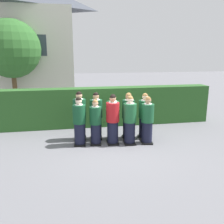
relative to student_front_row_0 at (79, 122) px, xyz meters
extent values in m
plane|color=slate|center=(1.13, -0.12, -0.78)|extent=(60.00, 60.00, 0.00)
cylinder|color=black|center=(0.00, 0.00, -0.40)|extent=(0.36, 0.36, 0.75)
cube|color=black|center=(0.00, 0.00, -0.75)|extent=(0.42, 0.50, 0.05)
cylinder|color=#144728|center=(0.00, 0.00, 0.28)|extent=(0.42, 0.42, 0.62)
cylinder|color=white|center=(0.00, 0.00, 0.60)|extent=(0.26, 0.26, 0.03)
cube|color=gold|center=(0.02, 0.20, 0.41)|extent=(0.04, 0.02, 0.27)
sphere|color=beige|center=(0.00, 0.00, 0.72)|extent=(0.21, 0.21, 0.21)
sphere|color=black|center=(0.00, 0.00, 0.76)|extent=(0.19, 0.19, 0.19)
cylinder|color=black|center=(0.54, -0.04, -0.42)|extent=(0.34, 0.34, 0.71)
cube|color=black|center=(0.54, -0.04, -0.75)|extent=(0.42, 0.49, 0.05)
cylinder|color=#144728|center=(0.54, -0.04, 0.22)|extent=(0.40, 0.40, 0.59)
cylinder|color=white|center=(0.54, -0.04, 0.52)|extent=(0.25, 0.25, 0.03)
cube|color=gold|center=(0.57, 0.15, 0.34)|extent=(0.04, 0.02, 0.26)
sphere|color=tan|center=(0.54, -0.04, 0.64)|extent=(0.20, 0.20, 0.20)
sphere|color=olive|center=(0.54, -0.04, 0.67)|extent=(0.18, 0.18, 0.18)
cylinder|color=black|center=(1.11, -0.09, -0.39)|extent=(0.37, 0.37, 0.78)
cube|color=black|center=(1.11, -0.09, -0.75)|extent=(0.42, 0.50, 0.05)
cylinder|color=#AD191E|center=(1.11, -0.09, 0.32)|extent=(0.44, 0.44, 0.64)
cylinder|color=white|center=(1.11, -0.09, 0.65)|extent=(0.27, 0.27, 0.03)
cube|color=gold|center=(1.12, 0.12, 0.45)|extent=(0.04, 0.01, 0.28)
sphere|color=tan|center=(1.11, -0.09, 0.78)|extent=(0.22, 0.22, 0.22)
sphere|color=black|center=(1.11, -0.09, 0.81)|extent=(0.20, 0.20, 0.20)
cylinder|color=black|center=(1.67, -0.20, -0.40)|extent=(0.36, 0.36, 0.76)
cube|color=black|center=(1.67, -0.20, -0.75)|extent=(0.43, 0.51, 0.05)
cylinder|color=#1E5B33|center=(1.67, -0.20, 0.30)|extent=(0.43, 0.43, 0.63)
cylinder|color=white|center=(1.67, -0.20, 0.62)|extent=(0.27, 0.27, 0.03)
cube|color=gold|center=(1.70, 0.01, 0.43)|extent=(0.04, 0.02, 0.28)
sphere|color=beige|center=(1.67, -0.20, 0.74)|extent=(0.22, 0.22, 0.22)
sphere|color=olive|center=(1.67, -0.20, 0.78)|extent=(0.20, 0.20, 0.20)
cylinder|color=black|center=(2.27, -0.25, -0.40)|extent=(0.36, 0.36, 0.75)
cube|color=black|center=(2.27, -0.25, -0.75)|extent=(0.44, 0.52, 0.05)
cylinder|color=#19512D|center=(2.27, -0.25, 0.28)|extent=(0.42, 0.42, 0.62)
cylinder|color=white|center=(2.27, -0.25, 0.59)|extent=(0.26, 0.26, 0.03)
cube|color=navy|center=(2.30, -0.05, 0.40)|extent=(0.04, 0.02, 0.27)
sphere|color=tan|center=(2.27, -0.25, 0.71)|extent=(0.21, 0.21, 0.21)
sphere|color=olive|center=(2.27, -0.25, 0.75)|extent=(0.19, 0.19, 0.19)
cylinder|color=black|center=(0.04, 0.53, -0.38)|extent=(0.38, 0.38, 0.80)
cube|color=black|center=(0.04, 0.53, -0.75)|extent=(0.44, 0.53, 0.05)
cylinder|color=#144728|center=(0.04, 0.53, 0.35)|extent=(0.45, 0.45, 0.66)
cylinder|color=white|center=(0.04, 0.53, 0.69)|extent=(0.28, 0.28, 0.03)
cube|color=gold|center=(0.06, 0.75, 0.48)|extent=(0.04, 0.01, 0.29)
sphere|color=tan|center=(0.04, 0.53, 0.81)|extent=(0.23, 0.23, 0.23)
sphere|color=black|center=(0.04, 0.53, 0.85)|extent=(0.21, 0.21, 0.21)
cylinder|color=black|center=(0.62, 0.49, -0.39)|extent=(0.37, 0.37, 0.78)
cube|color=black|center=(0.62, 0.49, -0.75)|extent=(0.44, 0.52, 0.05)
cylinder|color=#144728|center=(0.62, 0.49, 0.33)|extent=(0.44, 0.44, 0.64)
cylinder|color=white|center=(0.62, 0.49, 0.65)|extent=(0.27, 0.27, 0.03)
cube|color=gold|center=(0.64, 0.70, 0.45)|extent=(0.04, 0.02, 0.28)
sphere|color=tan|center=(0.62, 0.49, 0.78)|extent=(0.22, 0.22, 0.22)
sphere|color=black|center=(0.62, 0.49, 0.82)|extent=(0.20, 0.20, 0.20)
cube|color=white|center=(0.65, 0.77, 0.23)|extent=(0.15, 0.02, 0.20)
cylinder|color=black|center=(1.21, 0.39, -0.40)|extent=(0.36, 0.36, 0.75)
cube|color=black|center=(1.21, 0.39, -0.75)|extent=(0.46, 0.53, 0.05)
cylinder|color=#1E5B33|center=(1.21, 0.39, 0.28)|extent=(0.42, 0.42, 0.62)
cylinder|color=white|center=(1.21, 0.39, 0.60)|extent=(0.26, 0.26, 0.03)
cube|color=navy|center=(1.25, 0.59, 0.41)|extent=(0.04, 0.02, 0.27)
sphere|color=tan|center=(1.21, 0.39, 0.72)|extent=(0.21, 0.21, 0.21)
sphere|color=black|center=(1.21, 0.39, 0.76)|extent=(0.20, 0.20, 0.20)
cube|color=white|center=(1.26, 0.66, 0.19)|extent=(0.15, 0.04, 0.20)
cylinder|color=black|center=(1.75, 0.32, -0.39)|extent=(0.37, 0.37, 0.77)
cube|color=black|center=(1.75, 0.32, -0.75)|extent=(0.42, 0.51, 0.05)
cylinder|color=#144728|center=(1.75, 0.32, 0.31)|extent=(0.44, 0.44, 0.64)
cylinder|color=white|center=(1.75, 0.32, 0.64)|extent=(0.27, 0.27, 0.03)
cube|color=#236038|center=(1.76, 0.53, 0.44)|extent=(0.04, 0.01, 0.28)
sphere|color=tan|center=(1.75, 0.32, 0.76)|extent=(0.22, 0.22, 0.22)
sphere|color=olive|center=(1.75, 0.32, 0.80)|extent=(0.20, 0.20, 0.20)
cube|color=white|center=(1.77, 0.60, 0.22)|extent=(0.15, 0.02, 0.20)
cylinder|color=black|center=(2.33, 0.25, -0.40)|extent=(0.36, 0.36, 0.76)
cube|color=black|center=(2.33, 0.25, -0.75)|extent=(0.41, 0.50, 0.05)
cylinder|color=#19512D|center=(2.33, 0.25, 0.30)|extent=(0.43, 0.43, 0.63)
cylinder|color=white|center=(2.33, 0.25, 0.62)|extent=(0.27, 0.27, 0.03)
cube|color=#236038|center=(2.34, 0.45, 0.42)|extent=(0.04, 0.01, 0.28)
sphere|color=beige|center=(2.33, 0.25, 0.74)|extent=(0.21, 0.21, 0.21)
sphere|color=olive|center=(2.33, 0.25, 0.78)|extent=(0.20, 0.20, 0.20)
cube|color=white|center=(2.35, 0.52, 0.20)|extent=(0.15, 0.02, 0.20)
cube|color=#285623|center=(1.13, 2.16, 0.03)|extent=(9.27, 0.70, 1.61)
cube|color=beige|center=(-3.32, 8.03, 1.98)|extent=(6.76, 3.84, 5.51)
cube|color=#2D3842|center=(-1.80, 6.09, 2.64)|extent=(0.90, 0.04, 1.10)
cylinder|color=brown|center=(-3.05, 5.57, 0.14)|extent=(0.24, 0.24, 1.84)
sphere|color=#2D6028|center=(-3.05, 5.57, 2.45)|extent=(2.95, 2.95, 2.95)
camera|label=1|loc=(-0.34, -7.76, 2.23)|focal=38.77mm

